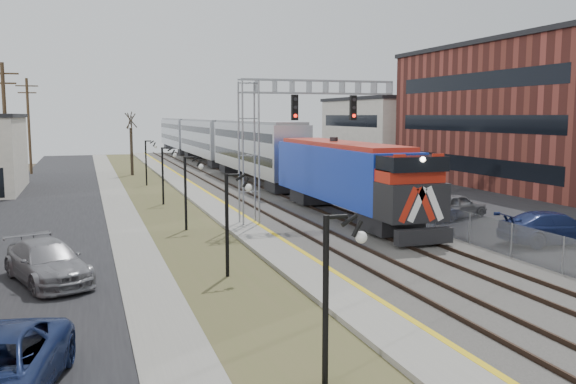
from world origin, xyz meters
name	(u,v)px	position (x,y,z in m)	size (l,w,h in m)	color
street_west	(45,217)	(-11.50, 35.00, 0.02)	(7.00, 120.00, 0.04)	black
sidewalk	(121,213)	(-7.00, 35.00, 0.04)	(2.00, 120.00, 0.08)	gray
grass_median	(169,211)	(-4.00, 35.00, 0.03)	(4.00, 120.00, 0.06)	#4E512B
platform	(215,208)	(-1.00, 35.00, 0.12)	(2.00, 120.00, 0.24)	gray
ballast_bed	(287,204)	(4.00, 35.00, 0.10)	(8.00, 120.00, 0.20)	#595651
parking_lot	(439,198)	(16.00, 35.00, 0.02)	(16.00, 120.00, 0.04)	black
platform_edge	(228,205)	(-0.12, 35.00, 0.24)	(0.24, 120.00, 0.01)	gold
track_near	(259,203)	(2.00, 35.00, 0.28)	(1.58, 120.00, 0.15)	#2D2119
track_far	(307,201)	(5.50, 35.00, 0.28)	(1.58, 120.00, 0.15)	#2D2119
train	(219,144)	(5.50, 64.05, 2.92)	(3.00, 85.85, 5.33)	#1430A9
signal_gantry	(279,126)	(1.22, 27.99, 5.59)	(9.00, 1.07, 8.15)	gray
lampposts	(225,225)	(-4.00, 18.29, 2.00)	(0.14, 62.14, 4.00)	black
fence	(343,192)	(8.20, 35.00, 0.80)	(0.04, 120.00, 1.60)	gray
bare_trees	(27,169)	(-12.66, 38.91, 2.70)	(12.30, 42.30, 5.95)	#382D23
car_lot_d	(554,229)	(12.20, 18.93, 0.78)	(2.19, 5.38, 1.56)	navy
car_lot_e	(454,206)	(11.90, 26.82, 0.76)	(1.80, 4.48, 1.53)	slate
car_street_b	(47,263)	(-10.48, 19.38, 0.75)	(2.11, 5.20, 1.51)	gray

